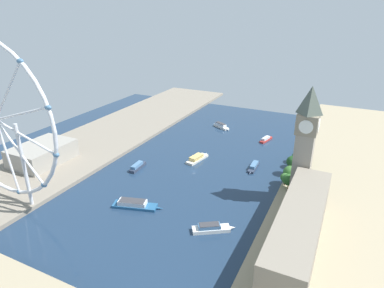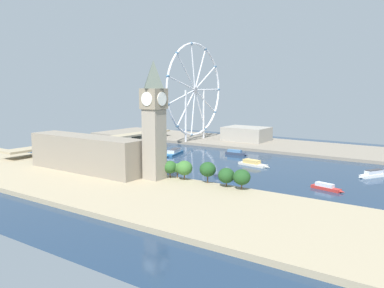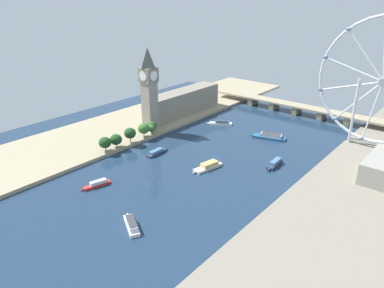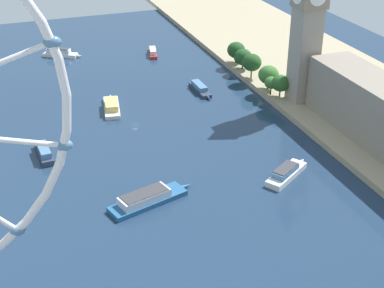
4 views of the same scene
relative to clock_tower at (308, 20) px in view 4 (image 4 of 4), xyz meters
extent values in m
plane|color=#1E334C|center=(87.94, -6.96, -45.27)|extent=(407.35, 407.35, 0.00)
cube|color=tan|center=(-30.74, -6.96, -43.77)|extent=(90.00, 520.00, 3.00)
cube|color=gray|center=(0.00, 0.00, -17.98)|extent=(12.01, 12.01, 48.58)
cylinder|color=#513823|center=(8.69, -63.37, -40.48)|extent=(0.80, 0.80, 3.59)
ellipsoid|color=#1E471E|center=(8.69, -63.37, -34.33)|extent=(10.89, 10.89, 9.80)
cylinder|color=#513823|center=(9.43, -51.92, -40.75)|extent=(0.80, 0.80, 3.04)
ellipsoid|color=#1E471E|center=(9.43, -51.92, -34.93)|extent=(10.75, 10.75, 9.68)
cylinder|color=#513823|center=(10.95, -36.71, -39.81)|extent=(0.80, 0.80, 4.93)
ellipsoid|color=#1E471E|center=(10.95, -36.71, -32.98)|extent=(10.92, 10.92, 9.83)
cylinder|color=#513823|center=(9.58, -18.53, -40.36)|extent=(0.80, 0.80, 3.83)
ellipsoid|color=#386B2D|center=(9.58, -18.53, -33.97)|extent=(11.18, 11.18, 10.06)
cylinder|color=#513823|center=(11.91, -10.70, -40.23)|extent=(0.80, 0.80, 4.08)
ellipsoid|color=#386B2D|center=(11.91, -10.70, -35.29)|extent=(7.26, 7.26, 6.54)
cylinder|color=#513823|center=(8.47, -6.86, -40.37)|extent=(0.80, 0.80, 3.79)
ellipsoid|color=#285623|center=(8.47, -6.86, -34.57)|extent=(9.78, 9.78, 8.80)
ellipsoid|color=teal|center=(132.92, 93.47, 31.95)|extent=(4.80, 3.20, 3.20)
ellipsoid|color=teal|center=(132.92, 93.47, 2.04)|extent=(4.80, 3.20, 3.20)
ellipsoid|color=teal|center=(149.09, 93.47, -23.12)|extent=(4.80, 3.20, 3.20)
cube|color=#2D384C|center=(43.14, -34.63, -44.34)|extent=(5.81, 21.77, 1.87)
cone|color=#2D384C|center=(42.82, -22.06, -44.34)|extent=(1.97, 3.94, 1.87)
cube|color=teal|center=(43.16, -35.72, -42.19)|extent=(4.77, 14.15, 2.41)
cube|color=#B22D28|center=(49.93, -103.22, -44.28)|extent=(9.15, 20.33, 1.99)
cone|color=#B22D28|center=(47.23, -114.40, -44.28)|extent=(2.77, 3.93, 1.99)
cube|color=silver|center=(50.16, -102.26, -42.10)|extent=(6.60, 12.60, 2.37)
cube|color=white|center=(107.05, -120.27, -44.15)|extent=(21.79, 15.84, 2.24)
cone|color=white|center=(96.07, -114.01, -44.15)|extent=(4.51, 3.89, 2.24)
cube|color=silver|center=(108.00, -120.81, -41.62)|extent=(15.57, 11.75, 2.82)
cube|color=#38383D|center=(108.00, -120.81, -39.97)|extent=(14.14, 10.80, 0.48)
cube|color=#235684|center=(101.06, 61.36, -44.29)|extent=(32.54, 17.25, 1.97)
cone|color=#235684|center=(83.60, 56.25, -44.29)|extent=(5.97, 3.48, 1.97)
cube|color=silver|center=(102.56, 61.80, -41.78)|extent=(21.24, 12.71, 3.04)
cube|color=#38383D|center=(102.56, 61.80, -40.10)|extent=(19.23, 11.81, 0.32)
cube|color=#2D384C|center=(133.82, 10.28, -44.01)|extent=(6.35, 20.63, 2.53)
cone|color=#2D384C|center=(134.53, -1.53, -44.01)|extent=(2.75, 3.81, 2.53)
cube|color=teal|center=(133.76, 11.30, -41.45)|extent=(5.15, 14.24, 2.58)
cube|color=beige|center=(94.60, -28.14, -44.27)|extent=(12.09, 26.86, 2.00)
cone|color=beige|center=(91.93, -42.97, -44.27)|extent=(2.80, 4.95, 2.00)
cube|color=#DBB766|center=(94.83, -26.87, -41.74)|extent=(8.86, 15.42, 3.06)
cube|color=white|center=(42.09, 62.64, -44.00)|extent=(23.51, 18.53, 2.54)
cone|color=white|center=(30.55, 55.12, -44.00)|extent=(4.96, 4.46, 2.54)
cube|color=teal|center=(43.08, 63.29, -41.60)|extent=(14.67, 12.26, 2.27)
cube|color=#38383D|center=(43.08, 63.29, -40.26)|extent=(13.37, 11.28, 0.40)
camera|label=1|loc=(-23.38, 223.69, 85.99)|focal=31.23mm
camera|label=2|loc=(-209.73, -179.28, 22.06)|focal=37.84mm
camera|label=3|loc=(250.04, -234.71, 85.25)|focal=33.49mm
camera|label=4|loc=(147.15, 235.66, 76.56)|focal=52.65mm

